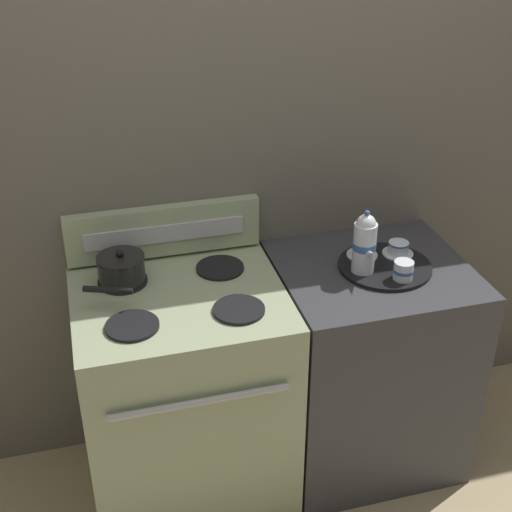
% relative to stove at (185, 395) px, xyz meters
% --- Properties ---
extents(ground_plane, '(6.00, 6.00, 0.00)m').
position_rel_stove_xyz_m(ground_plane, '(0.36, 0.00, -0.44)').
color(ground_plane, tan).
extents(wall_back, '(6.00, 0.05, 2.20)m').
position_rel_stove_xyz_m(wall_back, '(0.36, 0.34, 0.66)').
color(wall_back, '#666056').
rests_on(wall_back, ground).
extents(stove, '(0.74, 0.66, 0.90)m').
position_rel_stove_xyz_m(stove, '(0.00, 0.00, 0.00)').
color(stove, '#9EAD84').
rests_on(stove, ground).
extents(control_panel, '(0.73, 0.05, 0.19)m').
position_rel_stove_xyz_m(control_panel, '(-0.00, 0.29, 0.55)').
color(control_panel, '#9EAD84').
rests_on(control_panel, stove).
extents(side_counter, '(0.70, 0.64, 0.89)m').
position_rel_stove_xyz_m(side_counter, '(0.73, 0.00, -0.00)').
color(side_counter, '#38383D').
rests_on(side_counter, ground).
extents(saucepan, '(0.23, 0.28, 0.12)m').
position_rel_stove_xyz_m(saucepan, '(-0.18, 0.14, 0.50)').
color(saucepan, black).
rests_on(saucepan, stove).
extents(serving_tray, '(0.35, 0.35, 0.01)m').
position_rel_stove_xyz_m(serving_tray, '(0.77, -0.01, 0.45)').
color(serving_tray, black).
rests_on(serving_tray, side_counter).
extents(teapot, '(0.08, 0.14, 0.24)m').
position_rel_stove_xyz_m(teapot, '(0.67, -0.03, 0.57)').
color(teapot, silver).
rests_on(teapot, serving_tray).
extents(teacup_left, '(0.12, 0.12, 0.05)m').
position_rel_stove_xyz_m(teacup_left, '(0.71, 0.08, 0.48)').
color(teacup_left, silver).
rests_on(teacup_left, serving_tray).
extents(teacup_right, '(0.12, 0.12, 0.05)m').
position_rel_stove_xyz_m(teacup_right, '(0.85, 0.05, 0.48)').
color(teacup_right, silver).
rests_on(teacup_right, serving_tray).
extents(creamer_jug, '(0.07, 0.07, 0.07)m').
position_rel_stove_xyz_m(creamer_jug, '(0.79, -0.12, 0.49)').
color(creamer_jug, silver).
rests_on(creamer_jug, serving_tray).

